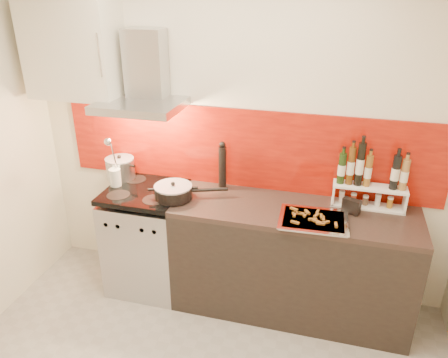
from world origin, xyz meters
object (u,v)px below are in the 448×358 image
(counter, at_px, (291,260))
(stock_pot, at_px, (120,168))
(range_stove, at_px, (148,239))
(baking_tray, at_px, (313,220))
(saute_pan, at_px, (174,192))
(pepper_mill, at_px, (222,166))

(counter, relative_size, stock_pot, 7.55)
(range_stove, xyz_separation_m, baking_tray, (1.34, -0.14, 0.47))
(saute_pan, bearing_deg, counter, 4.73)
(saute_pan, height_order, pepper_mill, pepper_mill)
(saute_pan, relative_size, pepper_mill, 1.36)
(range_stove, distance_m, pepper_mill, 0.90)
(baking_tray, bearing_deg, stock_pot, 169.51)
(range_stove, distance_m, baking_tray, 1.43)
(range_stove, xyz_separation_m, stock_pot, (-0.28, 0.16, 0.56))
(stock_pot, height_order, saute_pan, stock_pot)
(baking_tray, bearing_deg, saute_pan, 176.07)
(pepper_mill, bearing_deg, baking_tray, -24.86)
(range_stove, distance_m, saute_pan, 0.60)
(counter, relative_size, saute_pan, 3.33)
(range_stove, relative_size, pepper_mill, 2.29)
(counter, bearing_deg, stock_pot, 174.13)
(range_stove, bearing_deg, baking_tray, -6.09)
(counter, height_order, stock_pot, stock_pot)
(range_stove, height_order, counter, range_stove)
(pepper_mill, bearing_deg, range_stove, -160.94)
(counter, distance_m, pepper_mill, 0.91)
(saute_pan, bearing_deg, range_stove, 166.13)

